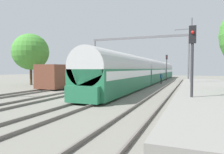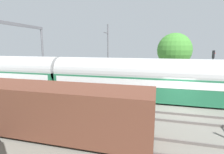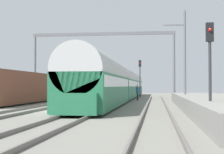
# 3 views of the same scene
# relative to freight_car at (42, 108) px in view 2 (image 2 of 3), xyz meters

# --- Properties ---
(ground) EXTENTS (120.00, 120.00, 0.00)m
(ground) POSITION_rel_freight_car_xyz_m (6.16, -8.32, -1.47)
(ground) COLOR slate
(track_far_west) EXTENTS (1.52, 60.00, 0.16)m
(track_far_west) POSITION_rel_freight_car_xyz_m (-0.00, -8.32, -1.39)
(track_far_west) COLOR #645D59
(track_far_west) RESTS_ON ground
(track_west) EXTENTS (1.51, 60.00, 0.16)m
(track_west) POSITION_rel_freight_car_xyz_m (4.11, -8.32, -1.39)
(track_west) COLOR #645D59
(track_west) RESTS_ON ground
(track_east) EXTENTS (1.51, 60.00, 0.16)m
(track_east) POSITION_rel_freight_car_xyz_m (8.22, -8.32, -1.39)
(track_east) COLOR #645D59
(track_east) RESTS_ON ground
(track_far_east) EXTENTS (1.52, 60.00, 0.16)m
(track_far_east) POSITION_rel_freight_car_xyz_m (12.33, -8.32, -1.39)
(track_far_east) COLOR #645D59
(track_far_east) RESTS_ON ground
(platform) EXTENTS (4.40, 28.00, 0.90)m
(platform) POSITION_rel_freight_car_xyz_m (16.15, -6.32, -1.02)
(platform) COLOR gray
(platform) RESTS_ON ground
(freight_car) EXTENTS (2.80, 13.00, 2.70)m
(freight_car) POSITION_rel_freight_car_xyz_m (0.00, 0.00, 0.00)
(freight_car) COLOR brown
(freight_car) RESTS_ON ground
(person_crossing) EXTENTS (0.35, 0.45, 1.73)m
(person_crossing) POSITION_rel_freight_car_xyz_m (10.25, 9.25, -0.44)
(person_crossing) COLOR #252525
(person_crossing) RESTS_ON ground
(railway_signal_near) EXTENTS (0.36, 0.30, 4.62)m
(railway_signal_near) POSITION_rel_freight_car_xyz_m (14.84, -12.83, 1.51)
(railway_signal_near) COLOR #2D2D33
(railway_signal_near) RESTS_ON ground
(catenary_pole_east_mid) EXTENTS (1.90, 0.20, 8.00)m
(catenary_pole_east_mid) POSITION_rel_freight_car_xyz_m (14.68, 0.16, 2.68)
(catenary_pole_east_mid) COLOR slate
(catenary_pole_east_mid) RESTS_ON ground
(tree_east_background) EXTENTS (4.95, 4.95, 7.03)m
(tree_east_background) POSITION_rel_freight_car_xyz_m (18.93, -8.74, 3.08)
(tree_east_background) COLOR #4C3826
(tree_east_background) RESTS_ON ground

